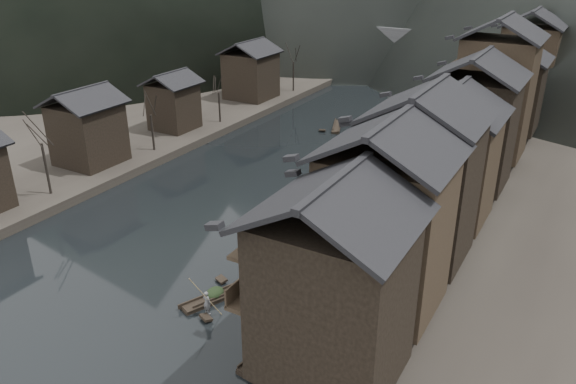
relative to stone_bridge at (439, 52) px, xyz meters
The scene contains 12 objects.
water 72.18m from the stone_bridge, 90.00° to the right, with size 300.00×300.00×0.00m, color black.
left_bank 47.64m from the stone_bridge, 137.56° to the right, with size 40.00×200.00×1.20m, color #2D2823.
stilt_houses 55.40m from the stone_bridge, 71.77° to the right, with size 9.00×67.60×16.93m.
left_houses 55.79m from the stone_bridge, 111.56° to the right, with size 8.10×53.20×8.73m.
bare_trees 61.67m from the stone_bridge, 106.01° to the right, with size 3.76×63.89×7.52m.
moored_sampans 58.37m from the stone_bridge, 77.76° to the right, with size 2.47×49.62×0.47m.
midriver_boats 30.58m from the stone_bridge, 92.58° to the right, with size 7.74×14.77×0.45m.
stone_bridge is the anchor object (origin of this frame).
hero_sampan 75.62m from the stone_bridge, 85.47° to the right, with size 2.92×5.21×0.44m.
cargo_heap 75.36m from the stone_bridge, 85.53° to the right, with size 1.16×1.52×0.70m, color black.
boatman 77.31m from the stone_bridge, 85.02° to the right, with size 0.64×0.42×1.76m, color slate.
bamboo_pole 77.24m from the stone_bridge, 84.88° to the right, with size 0.06×0.06×4.68m, color #8C7A51.
Camera 1 is at (27.02, -29.37, 23.38)m, focal length 35.00 mm.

